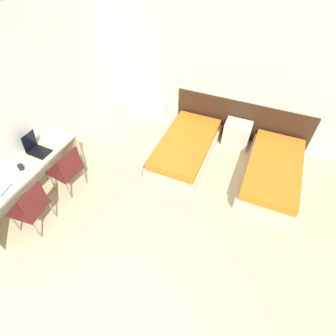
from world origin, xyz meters
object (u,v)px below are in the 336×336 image
(bed_near_window, at_px, (186,148))
(nightstand, at_px, (237,133))
(chair_near_laptop, at_px, (67,168))
(laptop, at_px, (36,148))
(chair_near_notebook, at_px, (31,206))
(bed_near_door, at_px, (272,172))

(bed_near_window, relative_size, nightstand, 3.57)
(chair_near_laptop, xyz_separation_m, laptop, (-0.48, -0.03, 0.31))
(bed_near_window, height_order, laptop, laptop)
(nightstand, bearing_deg, laptop, -140.48)
(chair_near_laptop, xyz_separation_m, chair_near_notebook, (0.00, -0.82, 0.00))
(bed_near_window, bearing_deg, bed_near_door, 0.00)
(bed_near_window, xyz_separation_m, bed_near_door, (1.66, 0.00, 0.00))
(nightstand, bearing_deg, chair_near_notebook, -126.99)
(bed_near_window, distance_m, chair_near_laptop, 2.22)
(chair_near_laptop, bearing_deg, laptop, -168.91)
(bed_near_window, relative_size, chair_near_laptop, 2.07)
(bed_near_window, height_order, chair_near_laptop, chair_near_laptop)
(bed_near_door, distance_m, chair_near_notebook, 4.01)
(bed_near_window, height_order, nightstand, nightstand)
(laptop, bearing_deg, bed_near_door, 25.81)
(bed_near_window, bearing_deg, nightstand, 42.00)
(nightstand, bearing_deg, bed_near_door, -42.00)
(chair_near_laptop, bearing_deg, nightstand, 51.77)
(bed_near_window, distance_m, nightstand, 1.12)
(bed_near_window, relative_size, bed_near_door, 1.00)
(nightstand, distance_m, chair_near_laptop, 3.32)
(bed_near_door, xyz_separation_m, laptop, (-3.68, -1.60, 0.61))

